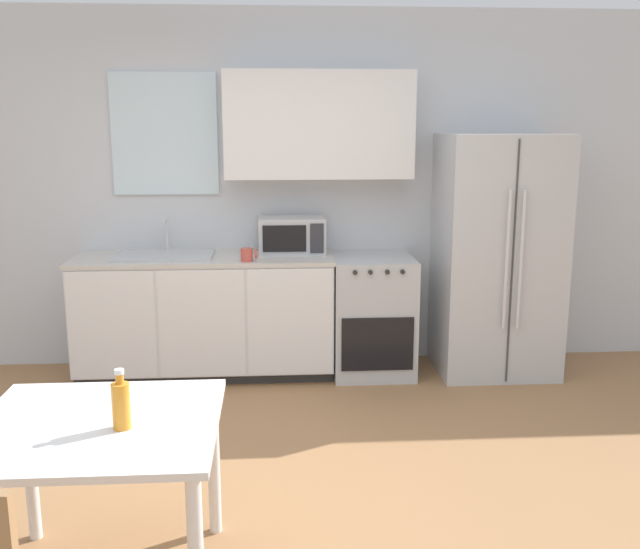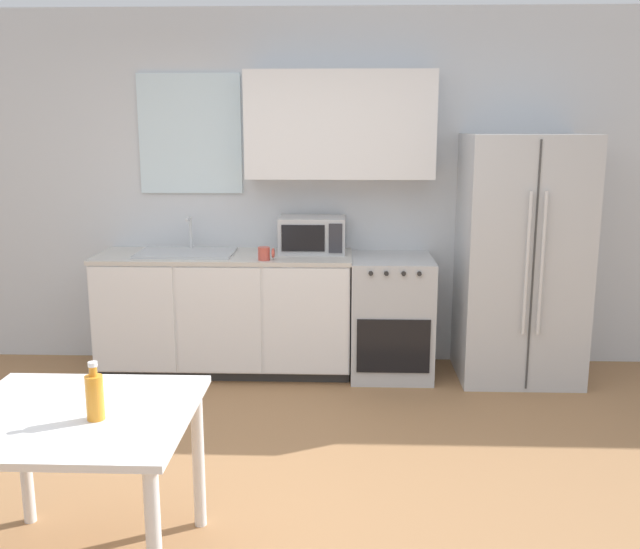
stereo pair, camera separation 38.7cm
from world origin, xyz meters
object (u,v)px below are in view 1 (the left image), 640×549
(coffee_mug, at_px, (248,255))
(refrigerator, at_px, (497,255))
(drink_bottle, at_px, (121,404))
(microwave, at_px, (292,235))
(oven_range, at_px, (372,315))
(dining_table, at_px, (99,448))

(coffee_mug, bearing_deg, refrigerator, 5.45)
(drink_bottle, bearing_deg, refrigerator, 48.72)
(refrigerator, distance_m, coffee_mug, 1.86)
(drink_bottle, bearing_deg, microwave, 75.08)
(oven_range, relative_size, coffee_mug, 7.59)
(drink_bottle, bearing_deg, oven_range, 63.05)
(oven_range, relative_size, dining_table, 0.95)
(refrigerator, height_order, drink_bottle, refrigerator)
(oven_range, height_order, microwave, microwave)
(refrigerator, distance_m, microwave, 1.54)
(oven_range, bearing_deg, refrigerator, -1.71)
(microwave, distance_m, drink_bottle, 2.81)
(oven_range, relative_size, drink_bottle, 3.78)
(oven_range, bearing_deg, coffee_mug, -167.43)
(oven_range, distance_m, microwave, 0.85)
(oven_range, height_order, refrigerator, refrigerator)
(dining_table, height_order, drink_bottle, drink_bottle)
(refrigerator, bearing_deg, microwave, 174.44)
(oven_range, height_order, dining_table, oven_range)
(coffee_mug, distance_m, drink_bottle, 2.42)
(coffee_mug, xyz_separation_m, drink_bottle, (-0.40, -2.39, -0.13))
(microwave, distance_m, coffee_mug, 0.46)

